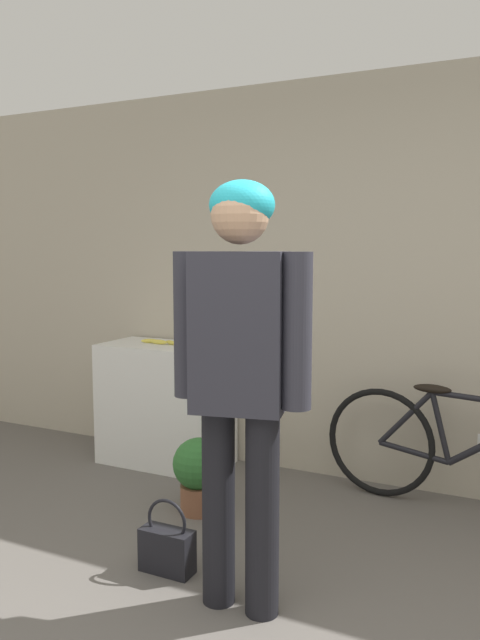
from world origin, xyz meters
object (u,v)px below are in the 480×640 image
Objects in this scene: bicycle at (472,453)px; banana at (159,342)px; person at (240,354)px; handbag at (167,548)px; potted_plant at (199,471)px.

banana reaches higher than bicycle.
person reaches higher than handbag.
person is at bearing -113.16° from bicycle.
potted_plant is (-0.20, 0.65, 0.12)m from handbag.
bicycle is 4.90× the size of handbag.
potted_plant is (-0.63, 0.76, -0.85)m from person.
person is 1.07m from handbag.
bicycle is 1.56m from potted_plant.
handbag is (-1.22, -1.29, -0.24)m from bicycle.
potted_plant is at bearing -149.47° from bicycle.
potted_plant is (0.68, -0.64, -0.62)m from banana.
bicycle reaches higher than handbag.
potted_plant is at bearing 106.98° from handbag.
handbag is at bearing -55.82° from banana.
banana is 1.73m from handbag.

